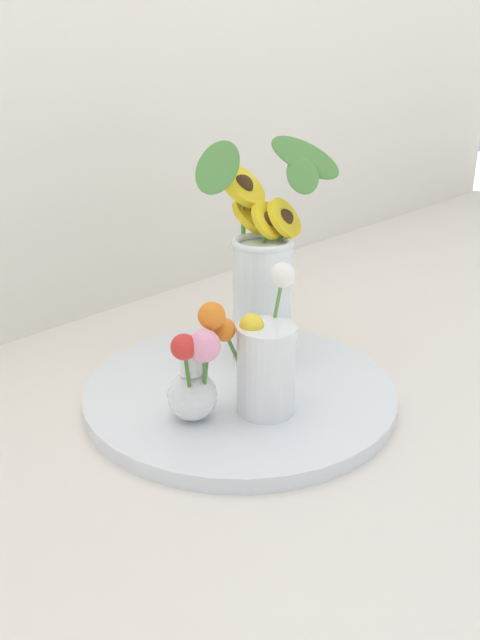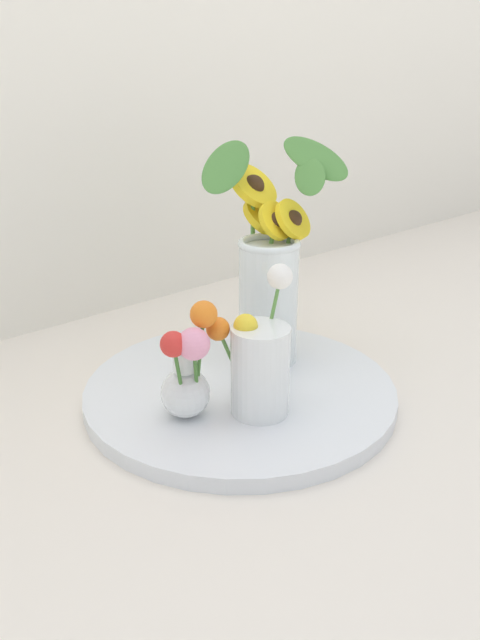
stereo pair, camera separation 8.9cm
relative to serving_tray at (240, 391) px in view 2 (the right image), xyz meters
The scene contains 5 objects.
ground_plane 0.07m from the serving_tray, 76.58° to the right, with size 6.00×6.00×0.00m, color silver.
serving_tray is the anchor object (origin of this frame).
mason_jar_sunflowers 0.19m from the serving_tray, 24.35° to the left, with size 0.22×0.20×0.35m.
vase_small_center 0.11m from the serving_tray, 112.07° to the right, with size 0.12×0.10×0.20m.
vase_bulb_right 0.14m from the serving_tray, 166.87° to the right, with size 0.08×0.09×0.17m.
Camera 2 is at (-0.55, -0.55, 0.46)m, focal length 35.00 mm.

